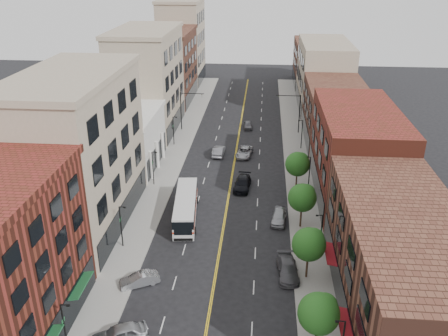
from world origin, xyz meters
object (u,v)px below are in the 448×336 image
(car_angle_a, at_px, (120,334))
(car_lane_a, at_px, (242,184))
(car_lane_behind, at_px, (219,151))
(city_bus, at_px, (186,206))
(car_lane_c, at_px, (248,125))
(car_lane_b, at_px, (244,152))
(car_angle_b, at_px, (139,280))
(car_parked_mid, at_px, (288,269))
(car_parked_far, at_px, (279,216))

(car_angle_a, xyz_separation_m, car_lane_a, (8.91, 30.28, -0.05))
(car_lane_behind, distance_m, car_lane_a, 12.78)
(city_bus, height_order, car_lane_behind, city_bus)
(city_bus, bearing_deg, car_lane_a, 47.57)
(car_lane_a, distance_m, car_lane_c, 26.00)
(car_lane_b, bearing_deg, car_lane_behind, -171.23)
(car_angle_b, relative_size, car_lane_a, 0.75)
(car_lane_behind, height_order, car_lane_a, car_lane_behind)
(car_lane_b, bearing_deg, car_lane_a, -81.19)
(city_bus, distance_m, car_parked_mid, 16.33)
(car_parked_far, height_order, car_lane_c, car_parked_far)
(car_angle_b, distance_m, car_parked_mid, 15.08)
(car_lane_a, xyz_separation_m, car_lane_b, (-0.25, 12.05, -0.06))
(car_angle_a, bearing_deg, car_parked_far, 121.95)
(city_bus, distance_m, car_angle_b, 13.89)
(city_bus, bearing_deg, car_lane_b, 67.19)
(city_bus, xyz_separation_m, car_lane_b, (6.39, 21.01, -1.01))
(car_lane_a, height_order, car_lane_c, car_lane_a)
(car_lane_behind, distance_m, car_lane_c, 14.66)
(car_parked_far, relative_size, car_lane_behind, 0.94)
(city_bus, relative_size, car_angle_a, 2.43)
(car_angle_a, height_order, car_angle_b, car_angle_a)
(car_angle_a, xyz_separation_m, car_lane_b, (8.66, 42.33, -0.12))
(city_bus, xyz_separation_m, car_parked_far, (11.62, 0.06, -0.96))
(car_parked_mid, relative_size, car_lane_b, 1.00)
(car_angle_b, bearing_deg, car_parked_mid, 73.72)
(car_lane_a, bearing_deg, car_angle_b, -106.73)
(car_lane_behind, relative_size, car_lane_c, 1.23)
(city_bus, distance_m, car_lane_behind, 21.05)
(car_angle_a, distance_m, car_parked_far, 25.50)
(car_angle_a, relative_size, car_lane_c, 1.26)
(car_lane_behind, bearing_deg, car_lane_c, -103.98)
(car_angle_b, bearing_deg, car_parked_far, 106.71)
(car_parked_far, bearing_deg, car_parked_mid, -80.49)
(car_parked_far, bearing_deg, car_angle_b, -129.97)
(car_angle_a, distance_m, car_lane_c, 56.94)
(city_bus, distance_m, car_lane_c, 35.55)
(car_parked_mid, relative_size, car_lane_behind, 1.08)
(city_bus, height_order, car_lane_b, city_bus)
(car_angle_b, height_order, car_lane_b, car_lane_b)
(car_lane_b, bearing_deg, car_parked_far, -68.36)
(car_parked_far, distance_m, car_lane_c, 35.28)
(car_angle_b, xyz_separation_m, car_lane_behind, (4.65, 34.55, 0.12))
(city_bus, bearing_deg, car_angle_a, -102.00)
(car_parked_mid, bearing_deg, car_angle_a, -148.61)
(car_parked_far, xyz_separation_m, car_lane_c, (-5.23, 34.89, -0.10))
(car_parked_mid, distance_m, car_lane_behind, 33.23)
(city_bus, bearing_deg, car_lane_c, 73.75)
(car_angle_a, bearing_deg, car_lane_behind, 149.00)
(car_lane_behind, bearing_deg, car_angle_b, 85.21)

